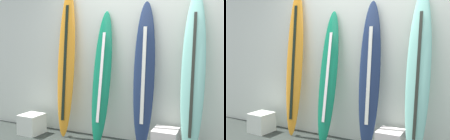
% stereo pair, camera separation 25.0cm
% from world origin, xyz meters
% --- Properties ---
extents(wall_back, '(7.20, 0.20, 2.80)m').
position_xyz_m(wall_back, '(0.00, 1.30, 1.40)').
color(wall_back, silver).
rests_on(wall_back, ground).
extents(surfboard_sunset, '(0.30, 0.31, 2.28)m').
position_xyz_m(surfboard_sunset, '(-1.14, 1.02, 1.13)').
color(surfboard_sunset, orange).
rests_on(surfboard_sunset, ground).
extents(surfboard_emerald, '(0.28, 0.46, 1.91)m').
position_xyz_m(surfboard_emerald, '(-0.50, 0.96, 0.95)').
color(surfboard_emerald, '#10714D').
rests_on(surfboard_emerald, ground).
extents(surfboard_navy, '(0.30, 0.31, 2.00)m').
position_xyz_m(surfboard_navy, '(0.11, 1.01, 1.00)').
color(surfboard_navy, navy).
rests_on(surfboard_navy, ground).
extents(surfboard_seafoam, '(0.30, 0.41, 2.09)m').
position_xyz_m(surfboard_seafoam, '(0.75, 0.97, 1.03)').
color(surfboard_seafoam, '#83CDBC').
rests_on(surfboard_seafoam, ground).
extents(display_block_left, '(0.34, 0.34, 0.31)m').
position_xyz_m(display_block_left, '(-1.69, 0.85, 0.16)').
color(display_block_left, white).
rests_on(display_block_left, ground).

